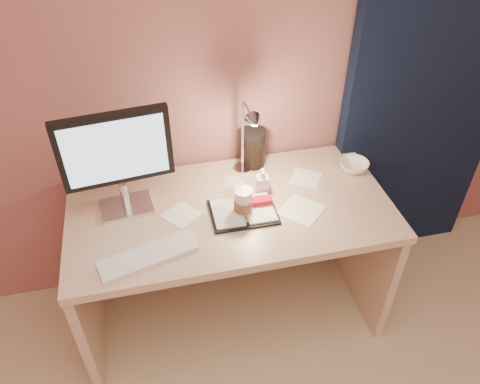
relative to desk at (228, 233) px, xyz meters
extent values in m
plane|color=#A96264|center=(0.00, 0.30, 0.75)|extent=(3.50, 0.00, 3.50)
cube|color=black|center=(1.05, 0.24, 0.60)|extent=(0.85, 0.08, 2.20)
cube|color=beige|center=(0.00, -0.07, 0.21)|extent=(1.40, 0.70, 0.04)
cube|color=beige|center=(-0.68, -0.07, -0.16)|extent=(0.04, 0.66, 0.69)
cube|color=beige|center=(0.68, -0.07, -0.16)|extent=(0.04, 0.66, 0.69)
cube|color=beige|center=(0.00, 0.26, -0.10)|extent=(1.32, 0.03, 0.55)
cube|color=silver|center=(-0.44, 0.02, 0.23)|extent=(0.23, 0.18, 0.01)
cylinder|color=silver|center=(-0.44, 0.02, 0.30)|extent=(0.04, 0.04, 0.12)
cube|color=black|center=(-0.44, 0.02, 0.54)|extent=(0.44, 0.08, 0.31)
cube|color=#B3D6F3|center=(-0.44, -0.01, 0.54)|extent=(0.39, 0.05, 0.26)
cube|color=white|center=(-0.37, -0.29, 0.23)|extent=(0.40, 0.21, 0.02)
cube|color=black|center=(0.04, -0.12, 0.23)|extent=(0.28, 0.21, 0.01)
cube|color=white|center=(-0.02, -0.12, 0.24)|extent=(0.12, 0.19, 0.01)
cube|color=white|center=(0.11, -0.12, 0.24)|extent=(0.12, 0.19, 0.01)
cube|color=#B50F14|center=(0.13, -0.10, 0.26)|extent=(0.09, 0.04, 0.02)
cube|color=white|center=(0.29, -0.16, 0.23)|extent=(0.23, 0.23, 0.00)
cube|color=white|center=(0.39, 0.05, 0.23)|extent=(0.19, 0.19, 0.00)
cube|color=white|center=(-0.22, -0.08, 0.23)|extent=(0.18, 0.18, 0.00)
cylinder|color=silver|center=(0.04, -0.12, 0.28)|extent=(0.07, 0.07, 0.12)
cylinder|color=brown|center=(0.04, -0.12, 0.27)|extent=(0.08, 0.08, 0.05)
cylinder|color=silver|center=(0.04, -0.12, 0.35)|extent=(0.08, 0.08, 0.01)
cylinder|color=white|center=(0.01, -0.08, 0.30)|extent=(0.08, 0.08, 0.14)
imported|color=white|center=(0.63, 0.06, 0.25)|extent=(0.18, 0.18, 0.04)
imported|color=silver|center=(0.16, 0.00, 0.29)|extent=(0.06, 0.06, 0.12)
cylinder|color=black|center=(0.17, 0.22, 0.31)|extent=(0.12, 0.12, 0.17)
cylinder|color=silver|center=(0.11, 0.18, 0.23)|extent=(0.09, 0.09, 0.02)
cylinder|color=silver|center=(0.11, 0.18, 0.41)|extent=(0.01, 0.01, 0.34)
cone|color=silver|center=(0.10, 0.02, 0.58)|extent=(0.08, 0.07, 0.07)
camera|label=1|loc=(-0.30, -1.57, 1.57)|focal=35.00mm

